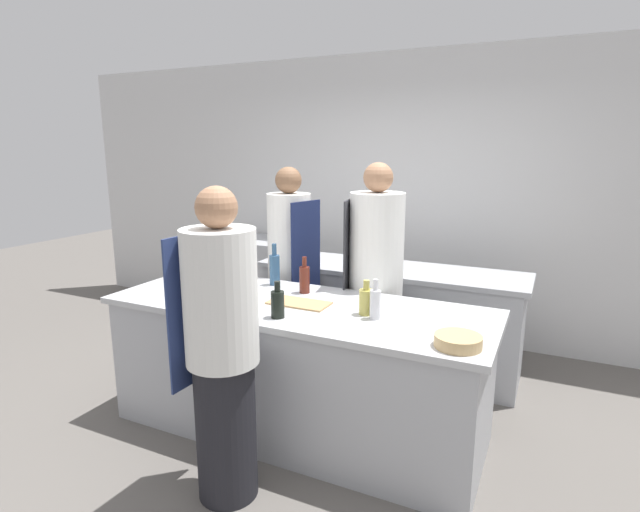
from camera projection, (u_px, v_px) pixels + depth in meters
name	position (u px, v px, depth m)	size (l,w,h in m)	color
ground_plane	(298.00, 427.00, 3.46)	(16.00, 16.00, 0.00)	#605B56
wall_back	(396.00, 197.00, 5.03)	(8.00, 0.06, 2.80)	silver
prep_counter	(298.00, 367.00, 3.36)	(2.55, 0.92, 0.90)	#A8AAAF
pass_counter	(389.00, 317.00, 4.34)	(2.27, 0.64, 0.90)	#A8AAAF
oven_range	(260.00, 280.00, 5.51)	(0.85, 0.62, 0.92)	#A8AAAF
chef_at_prep_near	(222.00, 350.00, 2.62)	(0.41, 0.39, 1.72)	black
chef_at_stove	(290.00, 274.00, 4.11)	(0.40, 0.38, 1.75)	black
chef_at_pass_far	(375.00, 285.00, 3.70)	(0.44, 0.42, 1.80)	black
bottle_olive_oil	(275.00, 269.00, 3.69)	(0.08, 0.08, 0.31)	#2D5175
bottle_vinegar	(304.00, 279.00, 3.49)	(0.07, 0.07, 0.26)	#5B2319
bottle_wine	(366.00, 301.00, 3.04)	(0.09, 0.09, 0.22)	#B2A84C
bottle_cooking_oil	(375.00, 303.00, 2.96)	(0.06, 0.06, 0.24)	silver
bottle_sauce	(186.00, 272.00, 3.69)	(0.07, 0.07, 0.25)	#19471E
bottle_water	(278.00, 303.00, 2.98)	(0.08, 0.08, 0.23)	black
bowl_mixing_large	(229.00, 301.00, 3.19)	(0.24, 0.24, 0.08)	white
bowl_prep_small	(223.00, 278.00, 3.78)	(0.25, 0.25, 0.06)	white
bowl_ceramic_blue	(458.00, 341.00, 2.55)	(0.24, 0.24, 0.06)	tan
cup	(194.00, 298.00, 3.24)	(0.09, 0.09, 0.08)	white
cutting_board	(299.00, 303.00, 3.25)	(0.40, 0.20, 0.01)	tan
stockpot	(298.00, 245.00, 4.55)	(0.29, 0.29, 0.26)	#A8AAAF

